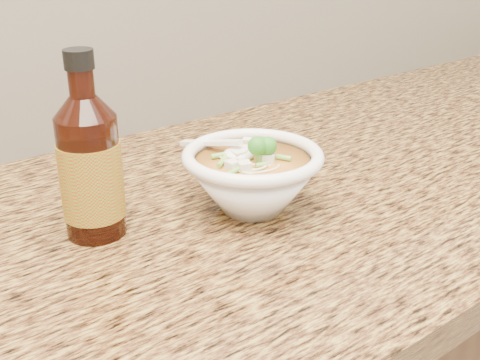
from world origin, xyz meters
TOP-DOWN VIEW (x-y plane):
  - counter_slab at (0.00, 1.68)m, footprint 4.00×0.68m
  - soup_bowl at (0.29, 1.63)m, footprint 0.18×0.20m
  - hot_sauce_bottle at (0.10, 1.69)m, footprint 0.09×0.09m

SIDE VIEW (x-z plane):
  - counter_slab at x=0.00m, z-range 0.86..0.90m
  - soup_bowl at x=0.29m, z-range 0.89..0.99m
  - hot_sauce_bottle at x=0.10m, z-range 0.87..1.09m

